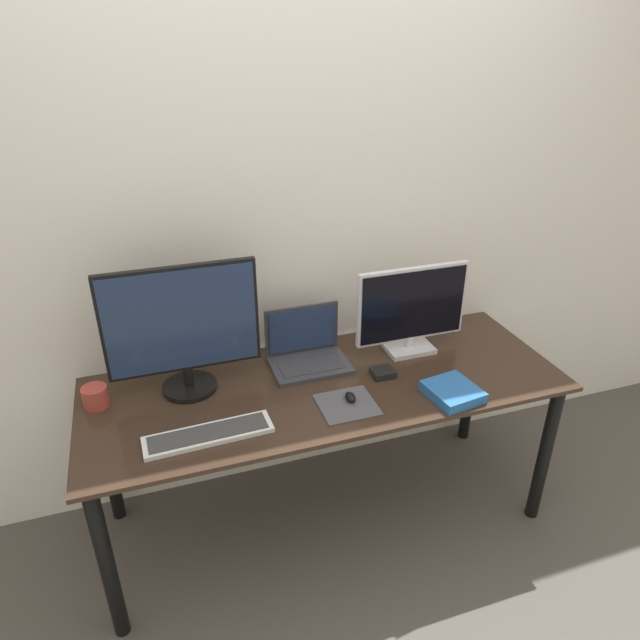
# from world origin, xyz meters

# --- Properties ---
(ground_plane) EXTENTS (12.00, 12.00, 0.00)m
(ground_plane) POSITION_xyz_m (0.00, 0.00, 0.00)
(ground_plane) COLOR #4C4742
(wall_back) EXTENTS (7.00, 0.05, 2.50)m
(wall_back) POSITION_xyz_m (0.00, 0.76, 1.25)
(wall_back) COLOR silver
(wall_back) RESTS_ON ground_plane
(desk) EXTENTS (1.87, 0.70, 0.71)m
(desk) POSITION_xyz_m (0.00, 0.35, 0.61)
(desk) COLOR #332319
(desk) RESTS_ON ground_plane
(monitor_left) EXTENTS (0.57, 0.21, 0.51)m
(monitor_left) POSITION_xyz_m (-0.51, 0.48, 0.97)
(monitor_left) COLOR black
(monitor_left) RESTS_ON desk
(monitor_right) EXTENTS (0.49, 0.14, 0.38)m
(monitor_right) POSITION_xyz_m (0.42, 0.48, 0.90)
(monitor_right) COLOR silver
(monitor_right) RESTS_ON desk
(laptop) EXTENTS (0.32, 0.23, 0.23)m
(laptop) POSITION_xyz_m (-0.03, 0.52, 0.77)
(laptop) COLOR #333338
(laptop) RESTS_ON desk
(keyboard) EXTENTS (0.44, 0.13, 0.02)m
(keyboard) POSITION_xyz_m (-0.49, 0.16, 0.72)
(keyboard) COLOR silver
(keyboard) RESTS_ON desk
(mousepad) EXTENTS (0.21, 0.20, 0.00)m
(mousepad) POSITION_xyz_m (0.02, 0.18, 0.71)
(mousepad) COLOR #47474C
(mousepad) RESTS_ON desk
(mouse) EXTENTS (0.04, 0.06, 0.03)m
(mouse) POSITION_xyz_m (0.04, 0.20, 0.73)
(mouse) COLOR black
(mouse) RESTS_ON mousepad
(book) EXTENTS (0.20, 0.21, 0.04)m
(book) POSITION_xyz_m (0.42, 0.11, 0.73)
(book) COLOR #235B9E
(book) RESTS_ON desk
(mug) EXTENTS (0.09, 0.09, 0.08)m
(mug) POSITION_xyz_m (-0.85, 0.47, 0.75)
(mug) COLOR #99382D
(mug) RESTS_ON desk
(power_brick) EXTENTS (0.09, 0.08, 0.03)m
(power_brick) POSITION_xyz_m (0.23, 0.32, 0.72)
(power_brick) COLOR black
(power_brick) RESTS_ON desk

